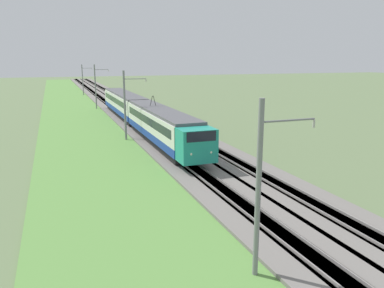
{
  "coord_description": "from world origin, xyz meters",
  "views": [
    {
      "loc": [
        -5.43,
        10.08,
        8.7
      ],
      "look_at": [
        21.68,
        0.0,
        2.16
      ],
      "focal_mm": 35.0,
      "sensor_mm": 36.0,
      "label": 1
    }
  ],
  "objects_px": {
    "passenger_train": "(139,112)",
    "catenary_mast_far": "(96,86)",
    "catenary_mast_distant": "(83,80)",
    "catenary_mast_mid": "(125,105)",
    "catenary_mast_near": "(260,189)"
  },
  "relations": [
    {
      "from": "passenger_train",
      "to": "catenary_mast_distant",
      "type": "xyz_separation_m",
      "value": [
        50.34,
        2.8,
        1.62
      ]
    },
    {
      "from": "catenary_mast_near",
      "to": "catenary_mast_distant",
      "type": "bearing_deg",
      "value": 0.0
    },
    {
      "from": "passenger_train",
      "to": "catenary_mast_distant",
      "type": "relative_size",
      "value": 5.54
    },
    {
      "from": "passenger_train",
      "to": "catenary_mast_far",
      "type": "height_order",
      "value": "catenary_mast_far"
    },
    {
      "from": "catenary_mast_far",
      "to": "catenary_mast_distant",
      "type": "height_order",
      "value": "catenary_mast_far"
    },
    {
      "from": "passenger_train",
      "to": "catenary_mast_far",
      "type": "bearing_deg",
      "value": -172.79
    },
    {
      "from": "catenary_mast_mid",
      "to": "catenary_mast_far",
      "type": "height_order",
      "value": "catenary_mast_far"
    },
    {
      "from": "catenary_mast_near",
      "to": "catenary_mast_mid",
      "type": "height_order",
      "value": "catenary_mast_mid"
    },
    {
      "from": "catenary_mast_mid",
      "to": "catenary_mast_distant",
      "type": "bearing_deg",
      "value": -0.0
    },
    {
      "from": "catenary_mast_mid",
      "to": "catenary_mast_distant",
      "type": "height_order",
      "value": "catenary_mast_mid"
    },
    {
      "from": "passenger_train",
      "to": "catenary_mast_far",
      "type": "relative_size",
      "value": 5.3
    },
    {
      "from": "catenary_mast_far",
      "to": "catenary_mast_distant",
      "type": "bearing_deg",
      "value": -0.01
    },
    {
      "from": "catenary_mast_near",
      "to": "catenary_mast_mid",
      "type": "relative_size",
      "value": 0.97
    },
    {
      "from": "passenger_train",
      "to": "catenary_mast_mid",
      "type": "bearing_deg",
      "value": -24.89
    },
    {
      "from": "catenary_mast_near",
      "to": "passenger_train",
      "type": "bearing_deg",
      "value": -4.67
    }
  ]
}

